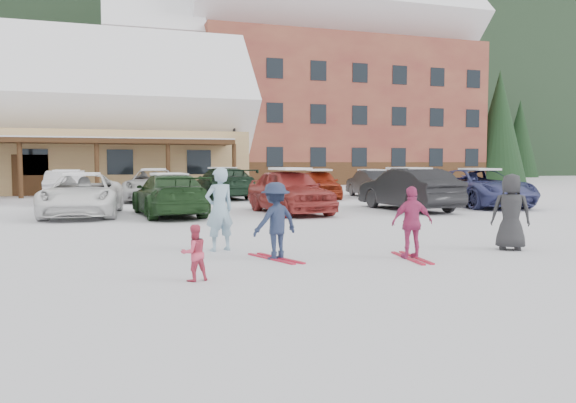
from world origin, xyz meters
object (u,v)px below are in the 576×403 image
object	(u,v)px
parked_car_3	(169,195)
parked_car_9	(67,187)
parked_car_6	(479,188)
parked_car_13	(372,183)
parked_car_10	(154,185)
parked_car_11	(222,183)
lamp_post	(234,139)
adult_skier	(219,209)
parked_car_2	(83,195)
child_magenta	(412,223)
alpine_hotel	(309,86)
day_lodge	(3,126)
bystander_dark	(511,212)
parked_car_4	(290,191)
child_navy	(275,221)
parked_car_12	(319,184)
parked_car_5	(408,189)
toddler_red	(194,253)

from	to	relation	value
parked_car_3	parked_car_9	distance (m)	8.06
parked_car_6	parked_car_13	size ratio (longest dim) A/B	1.29
parked_car_10	parked_car_11	distance (m)	3.42
lamp_post	adult_skier	world-z (taller)	lamp_post
adult_skier	parked_car_2	world-z (taller)	adult_skier
child_magenta	alpine_hotel	bearing A→B (deg)	-100.94
day_lodge	bystander_dark	xyz separation A→B (m)	(13.65, -28.24, -3.16)
alpine_hotel	parked_car_4	distance (m)	32.11
child_navy	bystander_dark	distance (m)	4.90
parked_car_12	child_navy	bearing A→B (deg)	-104.17
day_lodge	bystander_dark	distance (m)	31.53
lamp_post	parked_car_4	bearing A→B (deg)	-95.60
child_magenta	parked_car_5	size ratio (longest dim) A/B	0.28
alpine_hotel	parked_car_4	xyz separation A→B (m)	(-11.31, -29.01, -7.85)
alpine_hotel	parked_car_9	xyz separation A→B (m)	(-19.07, -21.52, -7.92)
toddler_red	parked_car_12	bearing A→B (deg)	-131.87
parked_car_2	parked_car_3	world-z (taller)	parked_car_2
parked_car_5	parked_car_6	world-z (taller)	parked_car_5
toddler_red	bystander_dark	distance (m)	6.68
bystander_dark	parked_car_5	distance (m)	9.54
day_lodge	parked_car_2	distance (m)	18.80
parked_car_3	parked_car_10	bearing A→B (deg)	-95.74
parked_car_9	parked_car_13	bearing A→B (deg)	-178.81
parked_car_4	child_navy	bearing A→B (deg)	-115.10
adult_skier	child_magenta	size ratio (longest dim) A/B	1.25
toddler_red	parked_car_6	size ratio (longest dim) A/B	0.16
parked_car_5	bystander_dark	bearing A→B (deg)	68.43
day_lodge	bystander_dark	size ratio (longest dim) A/B	18.68
day_lodge	alpine_hotel	distance (m)	25.78
day_lodge	parked_car_13	world-z (taller)	day_lodge
child_navy	parked_car_3	world-z (taller)	child_navy
parked_car_3	parked_car_5	distance (m)	8.75
parked_car_3	parked_car_9	bearing A→B (deg)	-68.14
parked_car_2	parked_car_3	xyz separation A→B (m)	(2.74, -0.88, -0.00)
parked_car_4	toddler_red	bearing A→B (deg)	-120.73
lamp_post	parked_car_4	distance (m)	16.14
parked_car_2	parked_car_5	size ratio (longest dim) A/B	1.07
child_navy	parked_car_2	world-z (taller)	child_navy
parked_car_5	parked_car_10	size ratio (longest dim) A/B	0.90
adult_skier	child_magenta	distance (m)	3.80
child_navy	parked_car_10	distance (m)	16.79
parked_car_4	bystander_dark	bearing A→B (deg)	-84.95
parked_car_5	child_navy	bearing A→B (deg)	44.22
day_lodge	child_navy	bearing A→B (deg)	-72.49
child_navy	parked_car_2	size ratio (longest dim) A/B	0.28
adult_skier	parked_car_9	world-z (taller)	adult_skier
child_navy	parked_car_9	size ratio (longest dim) A/B	0.33
parked_car_3	parked_car_12	world-z (taller)	parked_car_12
child_navy	adult_skier	bearing A→B (deg)	-78.69
child_magenta	parked_car_9	bearing A→B (deg)	-61.28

